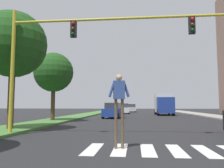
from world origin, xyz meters
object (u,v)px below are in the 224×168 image
(tree_far, at_px, (54,73))
(sedan_distant, at_px, (124,109))
(tree_mid, at_px, (13,45))
(sedan_midblock, at_px, (113,111))
(traffic_light_gantry, at_px, (74,43))
(sedan_far_horizon, at_px, (132,108))
(truck_box_delivery, at_px, (164,104))
(pedestrian_performer, at_px, (119,99))

(tree_far, distance_m, sedan_distant, 20.98)
(tree_mid, relative_size, sedan_midblock, 1.43)
(traffic_light_gantry, bearing_deg, sedan_far_horizon, 86.94)
(tree_mid, xyz_separation_m, sedan_distant, (4.96, 27.38, -4.12))
(sedan_midblock, xyz_separation_m, truck_box_delivery, (6.69, 8.79, 0.84))
(sedan_distant, height_order, truck_box_delivery, truck_box_delivery)
(traffic_light_gantry, relative_size, sedan_far_horizon, 2.23)
(sedan_midblock, distance_m, truck_box_delivery, 11.08)
(sedan_far_horizon, relative_size, truck_box_delivery, 0.74)
(sedan_distant, relative_size, sedan_far_horizon, 0.91)
(tree_far, relative_size, sedan_distant, 1.44)
(pedestrian_performer, xyz_separation_m, sedan_far_horizon, (-0.23, 42.23, -0.87))
(tree_far, height_order, sedan_midblock, tree_far)
(sedan_midblock, relative_size, sedan_far_horizon, 1.02)
(pedestrian_performer, distance_m, sedan_far_horizon, 42.24)
(tree_far, relative_size, pedestrian_performer, 2.40)
(traffic_light_gantry, relative_size, sedan_midblock, 2.17)
(truck_box_delivery, bearing_deg, traffic_light_gantry, -106.18)
(pedestrian_performer, height_order, sedan_distant, pedestrian_performer)
(sedan_far_horizon, bearing_deg, pedestrian_performer, -89.68)
(tree_mid, relative_size, tree_far, 1.12)
(tree_far, distance_m, sedan_far_horizon, 31.20)
(tree_far, distance_m, pedestrian_performer, 13.92)
(sedan_distant, distance_m, sedan_far_horizon, 10.39)
(tree_mid, distance_m, sedan_far_horizon, 38.42)
(tree_mid, height_order, sedan_far_horizon, tree_mid)
(traffic_light_gantry, distance_m, truck_box_delivery, 25.62)
(tree_mid, bearing_deg, pedestrian_performer, -35.28)
(tree_mid, bearing_deg, truck_box_delivery, 63.82)
(pedestrian_performer, distance_m, sedan_midblock, 18.59)
(tree_far, bearing_deg, truck_box_delivery, 53.32)
(pedestrian_performer, relative_size, sedan_far_horizon, 0.54)
(pedestrian_performer, xyz_separation_m, truck_box_delivery, (4.75, 27.26, -0.03))
(tree_mid, height_order, truck_box_delivery, tree_mid)
(truck_box_delivery, bearing_deg, sedan_distant, 143.10)
(tree_far, height_order, truck_box_delivery, tree_far)
(tree_far, xyz_separation_m, sedan_midblock, (4.74, 6.55, -3.55))
(sedan_distant, bearing_deg, truck_box_delivery, -36.90)
(pedestrian_performer, relative_size, sedan_midblock, 0.53)
(tree_mid, bearing_deg, sedan_distant, 79.72)
(sedan_distant, height_order, sedan_far_horizon, sedan_distant)
(sedan_distant, xyz_separation_m, truck_box_delivery, (6.20, -4.66, 0.83))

